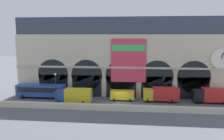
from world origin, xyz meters
TOP-DOWN VIEW (x-y plane):
  - ground_plane at (0.00, 0.00)m, footprint 200.00×200.00m
  - quay_parapet_wall at (0.00, -4.36)m, footprint 90.00×0.70m
  - station_building at (0.03, 7.65)m, footprint 49.75×5.70m
  - bus_west at (-18.18, 2.71)m, footprint 11.00×3.25m
  - box_truck_midwest at (-9.54, -0.55)m, footprint 7.50×2.91m
  - van_center at (0.42, 2.59)m, footprint 5.20×2.48m
  - box_truck_mideast at (8.82, 2.47)m, footprint 7.50×2.91m
  - box_truck_east at (19.28, 2.54)m, footprint 7.50×2.91m
  - street_lamp_quayside at (-12.36, -3.56)m, footprint 0.44×0.44m

SIDE VIEW (x-z plane):
  - ground_plane at x=0.00m, z-range 0.00..0.00m
  - quay_parapet_wall at x=0.00m, z-range 0.00..1.18m
  - van_center at x=0.42m, z-range 0.15..2.35m
  - box_truck_midwest at x=-9.54m, z-range 0.14..3.26m
  - box_truck_mideast at x=8.82m, z-range 0.14..3.26m
  - box_truck_east at x=19.28m, z-range 0.14..3.26m
  - bus_west at x=-18.18m, z-range 0.23..3.33m
  - street_lamp_quayside at x=-12.36m, z-range 0.96..7.86m
  - station_building at x=0.03m, z-range -0.27..18.04m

